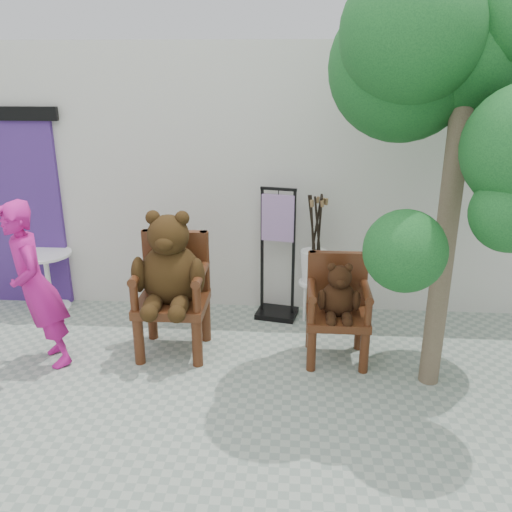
% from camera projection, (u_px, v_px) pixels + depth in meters
% --- Properties ---
extents(ground_plane, '(60.00, 60.00, 0.00)m').
position_uv_depth(ground_plane, '(250.00, 452.00, 4.10)').
color(ground_plane, gray).
rests_on(ground_plane, ground).
extents(back_wall, '(9.00, 1.00, 3.00)m').
position_uv_depth(back_wall, '(270.00, 175.00, 6.50)').
color(back_wall, silver).
rests_on(back_wall, ground).
extents(doorway, '(1.40, 0.11, 2.33)m').
position_uv_depth(doorway, '(12.00, 209.00, 6.33)').
color(doorway, '#462775').
rests_on(doorway, ground).
extents(chair_big, '(0.71, 0.78, 1.48)m').
position_uv_depth(chair_big, '(171.00, 274.00, 5.27)').
color(chair_big, '#3D1C0D').
rests_on(chair_big, ground).
extents(chair_small, '(0.60, 0.55, 1.04)m').
position_uv_depth(chair_small, '(338.00, 300.00, 5.22)').
color(chair_small, '#3D1C0D').
rests_on(chair_small, ground).
extents(person, '(0.67, 0.71, 1.64)m').
position_uv_depth(person, '(35.00, 286.00, 5.02)').
color(person, '#B9167D').
rests_on(person, ground).
extents(cafe_table, '(0.60, 0.60, 0.70)m').
position_uv_depth(cafe_table, '(47.00, 274.00, 6.33)').
color(cafe_table, white).
rests_on(cafe_table, ground).
extents(display_stand, '(0.51, 0.43, 1.51)m').
position_uv_depth(display_stand, '(277.00, 269.00, 6.10)').
color(display_stand, black).
rests_on(display_stand, ground).
extents(stool_bucket, '(0.32, 0.32, 1.45)m').
position_uv_depth(stool_bucket, '(314.00, 266.00, 6.02)').
color(stool_bucket, white).
rests_on(stool_bucket, ground).
extents(tree, '(2.17, 2.02, 3.53)m').
position_uv_depth(tree, '(463.00, 82.00, 4.29)').
color(tree, '#4E412F').
rests_on(tree, ground).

